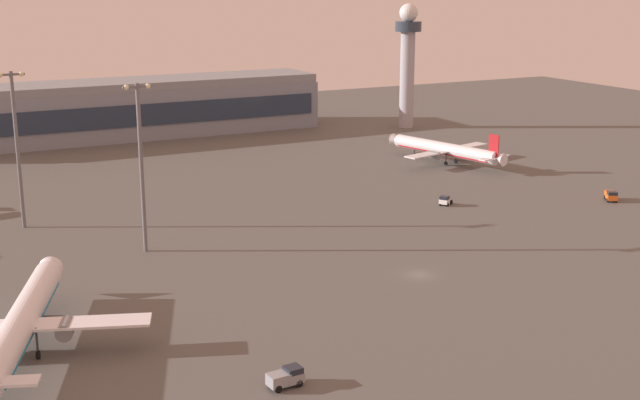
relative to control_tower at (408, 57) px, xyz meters
The scene contains 10 objects.
ground_plane 139.47m from the control_tower, 121.87° to the right, with size 416.00×416.00×0.00m, color #56544F.
terminal_building 88.99m from the control_tower, 164.16° to the left, with size 120.90×22.40×16.40m.
control_tower is the anchor object (origin of this frame).
airplane_far_stand 178.93m from the control_tower, 138.17° to the right, with size 31.03×39.39×10.48m.
airplane_near_gate 56.93m from the control_tower, 112.15° to the right, with size 27.93×35.61×9.26m.
baggage_tractor 99.44m from the control_tower, 96.77° to the right, with size 3.91×4.54×2.25m.
pushback_tug 97.25m from the control_tower, 117.99° to the right, with size 3.56×3.14×2.05m.
maintenance_van 179.20m from the control_tower, 127.14° to the right, with size 4.28×2.29×2.25m.
apron_light_central 137.48m from the control_tower, 141.51° to the right, with size 4.80×0.90×28.63m.
apron_light_west 137.93m from the control_tower, 153.75° to the right, with size 4.80×0.90×29.03m.
Camera 1 is at (-72.22, -106.19, 45.18)m, focal length 48.25 mm.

